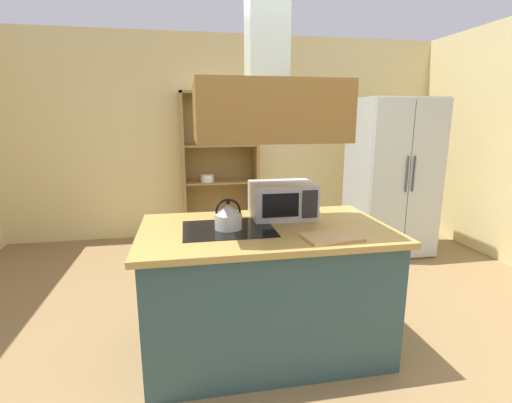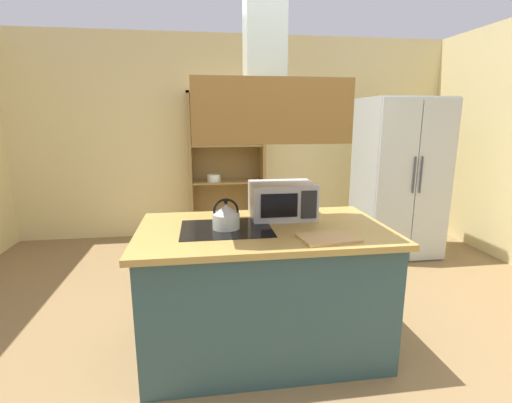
# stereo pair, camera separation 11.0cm
# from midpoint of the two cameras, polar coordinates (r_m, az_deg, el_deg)

# --- Properties ---
(ground_plane) EXTENTS (7.80, 7.80, 0.00)m
(ground_plane) POSITION_cam_midpoint_polar(r_m,az_deg,el_deg) (2.83, 4.48, -22.43)
(ground_plane) COLOR olive
(wall_back) EXTENTS (6.00, 0.12, 2.70)m
(wall_back) POSITION_cam_midpoint_polar(r_m,az_deg,el_deg) (5.29, -2.52, 9.68)
(wall_back) COLOR beige
(wall_back) RESTS_ON ground
(kitchen_island) EXTENTS (1.68, 0.99, 0.90)m
(kitchen_island) POSITION_cam_midpoint_polar(r_m,az_deg,el_deg) (2.70, 2.30, -13.08)
(kitchen_island) COLOR #2E4C4E
(kitchen_island) RESTS_ON ground
(range_hood) EXTENTS (0.90, 0.70, 1.22)m
(range_hood) POSITION_cam_midpoint_polar(r_m,az_deg,el_deg) (2.43, 2.59, 16.07)
(range_hood) COLOR brown
(refrigerator) EXTENTS (0.90, 0.77, 1.85)m
(refrigerator) POSITION_cam_midpoint_polar(r_m,az_deg,el_deg) (4.78, 21.54, 3.38)
(refrigerator) COLOR #B0BCBB
(refrigerator) RESTS_ON ground
(dish_cabinet) EXTENTS (1.00, 0.40, 1.95)m
(dish_cabinet) POSITION_cam_midpoint_polar(r_m,az_deg,el_deg) (5.11, -3.89, 4.12)
(dish_cabinet) COLOR olive
(dish_cabinet) RESTS_ON ground
(kettle) EXTENTS (0.18, 0.18, 0.20)m
(kettle) POSITION_cam_midpoint_polar(r_m,az_deg,el_deg) (2.48, -3.33, -2.25)
(kettle) COLOR #B9C2B8
(kettle) RESTS_ON kitchen_island
(cutting_board) EXTENTS (0.37, 0.28, 0.02)m
(cutting_board) POSITION_cam_midpoint_polar(r_m,az_deg,el_deg) (2.33, 12.25, -5.46)
(cutting_board) COLOR tan
(cutting_board) RESTS_ON kitchen_island
(microwave) EXTENTS (0.46, 0.35, 0.26)m
(microwave) POSITION_cam_midpoint_polar(r_m,az_deg,el_deg) (2.76, 5.11, 0.21)
(microwave) COLOR #B7BABF
(microwave) RESTS_ON kitchen_island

